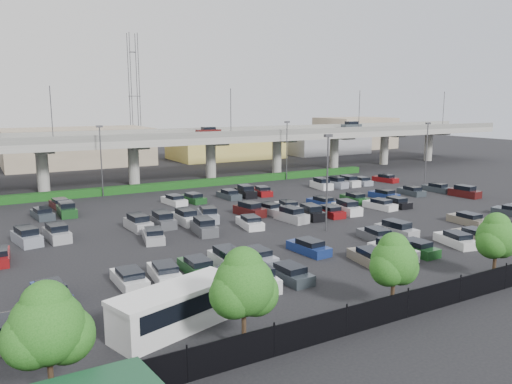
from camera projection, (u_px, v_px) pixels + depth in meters
ground at (285, 216)px, 60.13m from camera, size 280.00×280.00×0.00m
overpass at (183, 141)px, 86.10m from camera, size 150.00×13.00×15.80m
hedge at (201, 183)px, 81.36m from camera, size 66.00×1.60×1.10m
fence at (496, 280)px, 36.05m from camera, size 70.00×0.10×2.00m
tree_row at (488, 239)px, 37.21m from camera, size 65.07×3.66×5.94m
shuttle_bus at (176, 306)px, 30.04m from camera, size 8.65×5.10×2.63m
parked_cars at (292, 218)px, 56.47m from camera, size 62.83×41.63×1.67m
light_poles at (247, 165)px, 58.70m from camera, size 66.90×48.38×10.30m
distant_buildings at (186, 144)px, 118.27m from camera, size 138.00×24.00×9.00m
comm_tower at (134, 94)px, 122.45m from camera, size 2.40×2.40×30.00m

